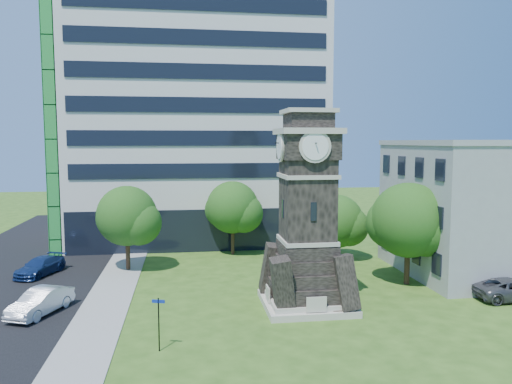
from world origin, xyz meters
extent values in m
plane|color=#2F5317|center=(0.00, 0.00, 0.00)|extent=(160.00, 160.00, 0.00)
cube|color=gray|center=(-9.50, 5.00, 0.03)|extent=(3.00, 70.00, 0.06)
cube|color=beige|center=(3.00, 2.00, 0.20)|extent=(5.40, 5.40, 0.40)
cube|color=beige|center=(3.00, 2.00, 0.55)|extent=(4.80, 4.80, 0.30)
cube|color=black|center=(3.00, 2.00, 7.20)|extent=(3.00, 3.00, 6.40)
cube|color=beige|center=(3.00, 2.00, 4.20)|extent=(3.25, 3.25, 0.25)
cube|color=beige|center=(3.00, 2.00, 8.20)|extent=(3.25, 3.25, 0.25)
cube|color=black|center=(3.00, 0.48, 6.20)|extent=(0.35, 0.08, 1.10)
cube|color=black|center=(3.00, 2.00, 10.00)|extent=(3.30, 3.30, 1.60)
cube|color=beige|center=(3.00, 2.00, 10.90)|extent=(3.70, 3.70, 0.35)
cylinder|color=white|center=(3.00, 0.23, 10.00)|extent=(1.56, 0.06, 1.56)
cylinder|color=white|center=(1.23, 2.00, 10.00)|extent=(0.06, 1.56, 1.56)
cube|color=black|center=(3.00, 2.00, 11.50)|extent=(2.60, 2.60, 0.90)
cube|color=beige|center=(3.00, 2.00, 12.10)|extent=(3.00, 3.00, 0.25)
cube|color=silver|center=(-3.00, 26.00, 14.00)|extent=(25.00, 15.00, 28.00)
cube|color=black|center=(-3.00, 18.80, 2.00)|extent=(24.50, 0.80, 4.00)
cube|color=#989C9E|center=(20.00, 8.00, 5.00)|extent=(15.00, 12.00, 10.00)
cube|color=#989C9E|center=(20.00, 8.00, 10.20)|extent=(15.20, 12.20, 0.40)
imported|color=silver|center=(-13.09, 2.81, 0.76)|extent=(3.23, 4.85, 1.51)
imported|color=navy|center=(-15.63, 12.00, 0.68)|extent=(3.46, 5.06, 1.36)
cube|color=black|center=(2.91, -0.18, 0.33)|extent=(0.06, 0.42, 0.66)
cube|color=black|center=(4.51, -0.18, 0.33)|extent=(0.06, 0.42, 0.66)
cube|color=black|center=(3.71, -0.18, 0.42)|extent=(1.70, 0.45, 0.04)
cube|color=black|center=(3.71, 0.03, 0.69)|extent=(1.70, 0.04, 0.38)
cylinder|color=black|center=(-5.81, -3.60, 1.34)|extent=(0.06, 0.06, 2.68)
cube|color=#0C0F8A|center=(-5.81, -3.60, 2.52)|extent=(0.64, 0.04, 0.16)
cylinder|color=#332114|center=(-9.06, 12.58, 1.28)|extent=(0.34, 0.34, 2.56)
sphere|color=#2A5C1B|center=(-9.06, 12.58, 4.41)|extent=(4.79, 4.79, 4.79)
sphere|color=#2A5C1B|center=(-8.10, 12.10, 3.91)|extent=(3.59, 3.59, 3.59)
sphere|color=#2A5C1B|center=(-9.90, 13.17, 4.12)|extent=(3.35, 3.35, 3.35)
cylinder|color=#332114|center=(-0.21, 17.02, 1.26)|extent=(0.32, 0.32, 2.53)
sphere|color=#3A6A1F|center=(-0.21, 17.02, 4.35)|extent=(4.75, 4.75, 4.75)
sphere|color=#3A6A1F|center=(0.74, 16.55, 3.86)|extent=(3.56, 3.56, 3.56)
sphere|color=#3A6A1F|center=(-1.04, 17.62, 4.07)|extent=(3.32, 3.32, 3.32)
cylinder|color=#332114|center=(8.60, 13.88, 0.98)|extent=(0.32, 0.32, 1.96)
sphere|color=#24611C|center=(8.60, 13.88, 3.37)|extent=(4.67, 4.67, 4.67)
sphere|color=#24611C|center=(9.54, 13.42, 2.99)|extent=(3.50, 3.50, 3.50)
sphere|color=#24611C|center=(7.79, 14.47, 3.15)|extent=(3.27, 3.27, 3.27)
cylinder|color=#332114|center=(11.38, 5.73, 1.36)|extent=(0.39, 0.39, 2.72)
sphere|color=#34651E|center=(11.38, 5.73, 4.69)|extent=(5.39, 5.39, 5.39)
sphere|color=#34651E|center=(12.46, 5.19, 4.16)|extent=(4.04, 4.04, 4.04)
sphere|color=#34651E|center=(10.44, 6.41, 4.38)|extent=(3.77, 3.77, 3.77)
camera|label=1|loc=(-4.42, -27.69, 10.28)|focal=35.00mm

